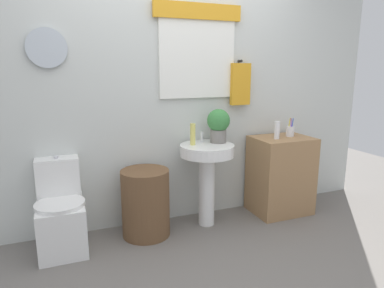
{
  "coord_description": "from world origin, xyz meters",
  "views": [
    {
      "loc": [
        -0.99,
        -1.93,
        1.45
      ],
      "look_at": [
        0.08,
        0.8,
        0.8
      ],
      "focal_mm": 32.14,
      "sensor_mm": 36.0,
      "label": 1
    }
  ],
  "objects": [
    {
      "name": "potted_plant",
      "position": [
        0.39,
        0.91,
        0.95
      ],
      "size": [
        0.21,
        0.21,
        0.31
      ],
      "color": "slate",
      "rests_on": "pedestal_sink"
    },
    {
      "name": "laundry_hamper",
      "position": [
        -0.34,
        0.85,
        0.3
      ],
      "size": [
        0.42,
        0.42,
        0.6
      ],
      "primitive_type": "cylinder",
      "color": "brown",
      "rests_on": "ground_plane"
    },
    {
      "name": "faucet",
      "position": [
        0.25,
        0.97,
        0.82
      ],
      "size": [
        0.03,
        0.03,
        0.1
      ],
      "primitive_type": "cylinder",
      "color": "silver",
      "rests_on": "pedestal_sink"
    },
    {
      "name": "back_wall",
      "position": [
        0.0,
        1.15,
        1.31
      ],
      "size": [
        4.4,
        0.18,
        2.6
      ],
      "color": "silver",
      "rests_on": "ground_plane"
    },
    {
      "name": "ground_plane",
      "position": [
        0.0,
        0.0,
        0.0
      ],
      "size": [
        8.0,
        8.0,
        0.0
      ],
      "primitive_type": "plane",
      "color": "slate"
    },
    {
      "name": "soap_bottle",
      "position": [
        0.13,
        0.9,
        0.87
      ],
      "size": [
        0.05,
        0.05,
        0.2
      ],
      "primitive_type": "cylinder",
      "color": "#DBD166",
      "rests_on": "pedestal_sink"
    },
    {
      "name": "lotion_bottle",
      "position": [
        0.97,
        0.81,
        0.87
      ],
      "size": [
        0.05,
        0.05,
        0.17
      ],
      "primitive_type": "cylinder",
      "color": "white",
      "rests_on": "wooden_cabinet"
    },
    {
      "name": "pedestal_sink",
      "position": [
        0.25,
        0.85,
        0.57
      ],
      "size": [
        0.5,
        0.5,
        0.77
      ],
      "color": "white",
      "rests_on": "ground_plane"
    },
    {
      "name": "wooden_cabinet",
      "position": [
        1.07,
        0.85,
        0.39
      ],
      "size": [
        0.57,
        0.44,
        0.78
      ],
      "primitive_type": "cube",
      "color": "#9E754C",
      "rests_on": "ground_plane"
    },
    {
      "name": "toilet",
      "position": [
        -1.03,
        0.88,
        0.29
      ],
      "size": [
        0.38,
        0.51,
        0.75
      ],
      "color": "white",
      "rests_on": "ground_plane"
    },
    {
      "name": "toothbrush_cup",
      "position": [
        1.17,
        0.87,
        0.83
      ],
      "size": [
        0.08,
        0.08,
        0.19
      ],
      "color": "silver",
      "rests_on": "wooden_cabinet"
    }
  ]
}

